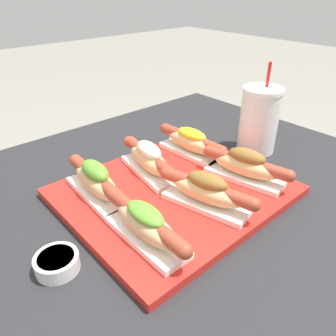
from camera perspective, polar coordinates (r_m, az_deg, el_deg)
name	(u,v)px	position (r m, az deg, el deg)	size (l,w,h in m)	color
patio_table	(173,297)	(0.96, 0.86, -21.49)	(1.08, 0.90, 0.70)	#232326
serving_tray	(174,191)	(0.70, 1.09, -4.09)	(0.44, 0.38, 0.02)	red
hot_dog_0	(146,224)	(0.55, -3.92, -9.69)	(0.06, 0.21, 0.07)	white
hot_dog_1	(207,191)	(0.63, 6.74, -3.99)	(0.10, 0.21, 0.07)	white
hot_dog_2	(246,165)	(0.73, 13.36, 0.43)	(0.09, 0.21, 0.07)	white
hot_dog_3	(96,181)	(0.67, -12.41, -2.22)	(0.07, 0.21, 0.08)	white
hot_dog_4	(149,159)	(0.73, -3.32, 1.53)	(0.09, 0.21, 0.07)	white
hot_dog_5	(191,142)	(0.81, 4.09, 4.54)	(0.07, 0.21, 0.07)	white
sauce_bowl	(57,262)	(0.57, -18.79, -15.26)	(0.07, 0.07, 0.03)	white
drink_cup	(260,120)	(0.88, 15.76, 7.99)	(0.10, 0.10, 0.23)	white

